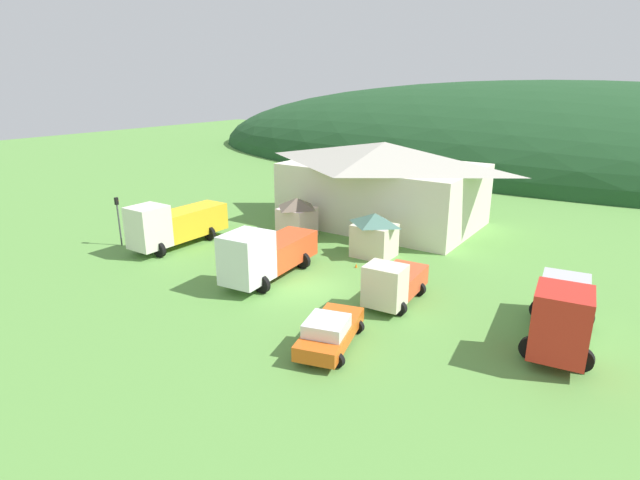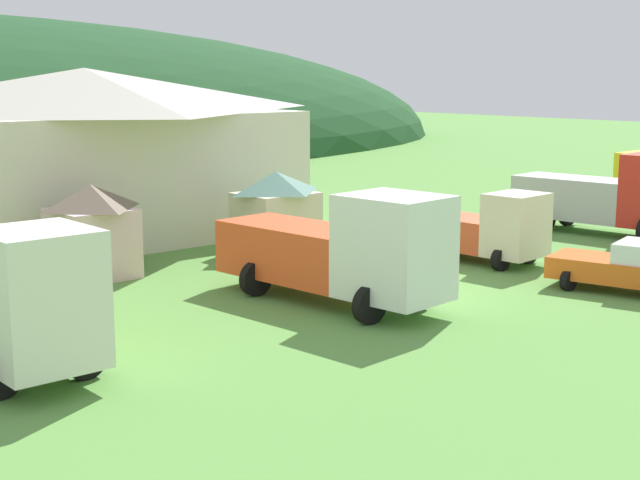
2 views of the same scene
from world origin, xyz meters
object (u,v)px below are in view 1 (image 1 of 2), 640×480
Objects in this scene: depot_building at (383,182)px; traffic_light_west at (118,216)px; heavy_rig_striped at (174,224)px; traffic_cone_near_pickup at (356,267)px; traffic_cone_mid_row at (264,289)px; play_shed_cream at (374,234)px; service_pickup_orange at (330,331)px; light_truck_cream at (393,283)px; crane_truck_red at (562,312)px; heavy_rig_white at (265,254)px; play_shed_pink at (297,217)px.

traffic_light_west is (-13.57, -17.04, -1.34)m from depot_building.
traffic_light_west is at bearing -58.64° from heavy_rig_striped.
traffic_cone_near_pickup reaches higher than traffic_cone_mid_row.
play_shed_cream is 0.39× the size of heavy_rig_striped.
service_pickup_orange is at bearing -68.70° from depot_building.
traffic_light_west is (-22.02, -2.19, 1.06)m from light_truck_cream.
light_truck_cream is at bearing -95.77° from crane_truck_red.
heavy_rig_white is at bearing 126.56° from traffic_cone_mid_row.
crane_truck_red is (16.98, 1.44, 0.02)m from heavy_rig_white.
play_shed_pink is 0.40× the size of heavy_rig_white.
heavy_rig_striped is at bearing -164.55° from traffic_cone_near_pickup.
crane_truck_red is (13.44, -6.42, 0.11)m from play_shed_cream.
crane_truck_red reaches higher than service_pickup_orange.
light_truck_cream is 7.90m from traffic_cone_mid_row.
play_shed_cream is at bearing -175.37° from service_pickup_orange.
traffic_light_west is 6.99× the size of traffic_cone_mid_row.
light_truck_cream is at bearing 93.54° from heavy_rig_white.
play_shed_pink is (-7.44, 0.70, 0.01)m from play_shed_cream.
service_pickup_orange is at bearing -70.44° from play_shed_cream.
heavy_rig_white reaches higher than traffic_cone_mid_row.
service_pickup_orange is at bearing -10.24° from traffic_light_west.
crane_truck_red is (27.03, 0.13, -0.04)m from heavy_rig_striped.
traffic_light_west reaches higher than light_truck_cream.
depot_building is 8.70m from play_shed_pink.
traffic_light_west is (-17.24, -8.77, 0.69)m from play_shed_cream.
traffic_cone_near_pickup is at bearing 105.44° from heavy_rig_striped.
depot_building is at bearing -173.63° from service_pickup_orange.
traffic_light_west is 14.85m from traffic_cone_mid_row.
play_shed_pink is at bearing -160.64° from heavy_rig_white.
crane_truck_red is at bearing -15.42° from traffic_cone_near_pickup.
play_shed_pink is at bearing 44.03° from traffic_light_west.
heavy_rig_white is at bearing 82.59° from heavy_rig_striped.
crane_truck_red is at bearing 90.27° from heavy_rig_striped.
play_shed_pink is at bearing -116.52° from depot_building.
traffic_cone_mid_row is at bearing -86.43° from depot_building.
play_shed_cream is 13.51m from service_pickup_orange.
traffic_light_west reaches higher than play_shed_pink.
heavy_rig_striped is 1.04× the size of crane_truck_red.
play_shed_cream is 0.99× the size of play_shed_pink.
heavy_rig_white is 6.53m from traffic_cone_near_pickup.
depot_building reaches higher than traffic_cone_near_pickup.
depot_building is 17.84m from traffic_cone_mid_row.
play_shed_cream is at bearing 115.72° from heavy_rig_striped.
play_shed_cream is (3.66, -8.27, -2.03)m from depot_building.
depot_building is 5.34× the size of play_shed_pink.
depot_building is 31.84× the size of traffic_cone_mid_row.
depot_building is at bearing 93.57° from traffic_cone_mid_row.
traffic_cone_near_pickup is at bearing 66.94° from traffic_cone_mid_row.
depot_building reaches higher than play_shed_cream.
heavy_rig_white is 1.56× the size of light_truck_cream.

